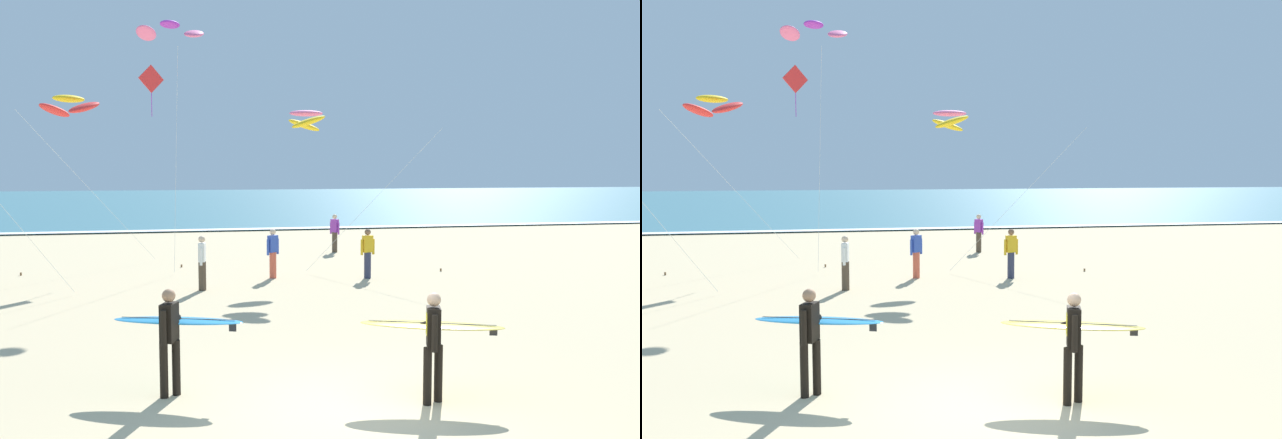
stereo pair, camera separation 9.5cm
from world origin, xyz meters
The scene contains 13 objects.
ground_plane centered at (0.00, 0.00, 0.00)m, with size 160.00×160.00×0.00m, color #D1BA8E.
ocean_water centered at (0.00, 57.07, 0.04)m, with size 160.00×60.00×0.08m, color teal.
shoreline_foam centered at (0.00, 27.37, 0.09)m, with size 160.00×1.02×0.01m, color white.
surfer_lead centered at (-2.68, 1.25, 1.04)m, with size 2.21×1.20×1.71m.
surfer_trailing centered at (1.25, 0.19, 1.05)m, with size 2.31×1.20×1.71m.
kite_arc_golden_near centered at (-5.59, 9.85, 5.23)m, with size 3.95×3.63×5.52m.
kite_diamond_scarlet_mid centered at (-3.90, 16.12, 6.47)m, with size 4.64×2.83×7.32m.
kite_arc_violet_far centered at (-2.93, 12.86, 7.91)m, with size 2.24×2.29×8.22m.
kite_arc_rose_high centered at (1.41, 12.29, 5.09)m, with size 5.29×2.49×5.42m.
bystander_blue_top centered at (0.19, 11.63, 0.81)m, with size 0.42×0.33×1.59m.
bystander_purple_top centered at (3.50, 17.42, 0.81)m, with size 0.34×0.42×1.59m.
bystander_yellow_top centered at (3.17, 11.03, 0.81)m, with size 0.49×0.25×1.59m.
bystander_white_top centered at (-2.07, 9.95, 0.81)m, with size 0.23×0.49×1.59m.
Camera 2 is at (-2.29, -9.30, 3.62)m, focal length 37.13 mm.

